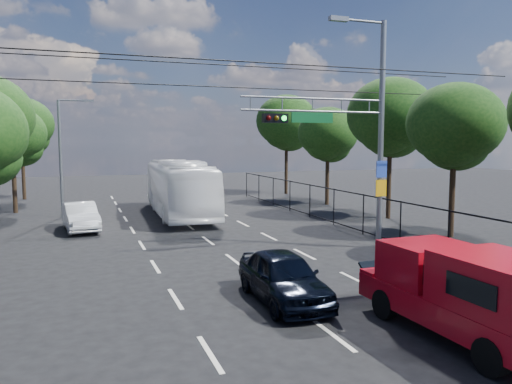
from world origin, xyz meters
name	(u,v)px	position (x,y,z in m)	size (l,w,h in m)	color
ground	(334,336)	(0.00, 0.00, 0.00)	(120.00, 120.00, 0.00)	black
lane_markings	(198,233)	(0.00, 14.00, 0.01)	(6.12, 38.00, 0.01)	beige
signal_mast	(356,125)	(5.28, 7.99, 5.24)	(6.43, 0.39, 9.50)	slate
streetlight_left	(63,152)	(-6.33, 22.00, 3.94)	(2.09, 0.22, 7.08)	slate
utility_wires	(226,72)	(0.00, 8.83, 7.23)	(22.00, 5.04, 0.74)	black
fence_right	(351,210)	(7.60, 12.17, 1.03)	(0.06, 34.03, 2.00)	black
tree_right_b	(455,131)	(11.22, 9.02, 5.06)	(4.50, 4.50, 7.31)	black
tree_right_c	(391,121)	(11.82, 15.02, 5.73)	(5.10, 5.10, 8.29)	black
tree_right_d	(328,137)	(11.42, 22.02, 4.85)	(4.32, 4.32, 7.02)	black
tree_right_e	(287,125)	(11.62, 30.02, 5.94)	(5.28, 5.28, 8.58)	black
tree_left_d	(13,139)	(-9.38, 25.02, 4.72)	(4.20, 4.20, 6.83)	black
tree_left_e	(22,129)	(-9.58, 33.02, 5.53)	(4.92, 4.92, 7.99)	black
red_pickup	(467,291)	(2.79, -1.20, 1.14)	(2.29, 5.81, 2.13)	black
navy_hatchback	(283,277)	(-0.14, 2.73, 0.72)	(1.71, 4.24, 1.45)	black
white_bus	(179,188)	(0.33, 20.44, 1.69)	(2.84, 12.16, 3.39)	white
white_van	(81,217)	(-5.50, 16.90, 0.71)	(1.50, 4.30, 1.42)	white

